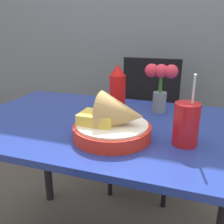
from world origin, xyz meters
TOP-DOWN VIEW (x-y plane):
  - dining_table at (0.00, 0.00)m, footprint 1.17×0.72m
  - chair_far_window at (0.02, 0.75)m, footprint 0.40×0.40m
  - food_basket at (0.08, -0.14)m, footprint 0.27×0.27m
  - ketchup_bottle at (0.00, 0.13)m, footprint 0.07×0.07m
  - drink_cup at (0.31, -0.11)m, footprint 0.08×0.08m
  - flower_vase at (0.18, 0.20)m, footprint 0.14×0.06m

SIDE VIEW (x-z plane):
  - chair_far_window at x=0.02m, z-range 0.09..0.98m
  - dining_table at x=0.00m, z-range 0.26..0.98m
  - food_basket at x=0.08m, z-range 0.70..0.86m
  - drink_cup at x=0.31m, z-range 0.67..0.91m
  - ketchup_bottle at x=0.00m, z-range 0.72..0.94m
  - flower_vase at x=0.18m, z-range 0.75..0.97m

